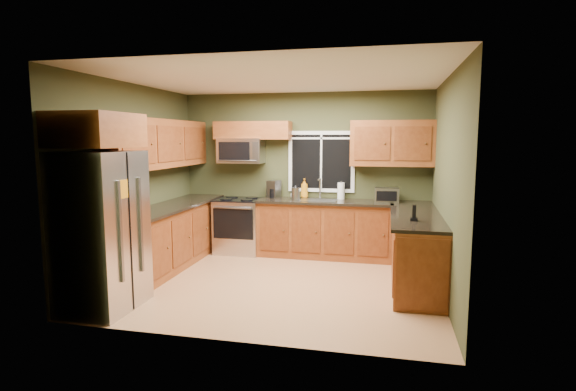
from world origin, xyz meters
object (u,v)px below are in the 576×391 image
at_px(soap_bottle_c, 294,194).
at_px(toaster_oven, 387,195).
at_px(coffee_maker, 274,190).
at_px(kettle, 296,193).
at_px(soap_bottle_a, 304,188).
at_px(refrigerator, 102,231).
at_px(microwave, 241,151).
at_px(paper_towel_roll, 341,191).
at_px(cordless_phone, 414,216).
at_px(range, 240,225).

bearing_deg(soap_bottle_c, toaster_oven, -4.52).
height_order(coffee_maker, kettle, coffee_maker).
bearing_deg(soap_bottle_a, refrigerator, -120.53).
height_order(microwave, paper_towel_roll, microwave).
height_order(refrigerator, paper_towel_roll, refrigerator).
distance_m(refrigerator, kettle, 3.19).
bearing_deg(soap_bottle_c, cordless_phone, -42.30).
relative_size(microwave, toaster_oven, 2.00).
distance_m(refrigerator, soap_bottle_a, 3.49).
xyz_separation_m(microwave, soap_bottle_a, (1.08, 0.09, -0.63)).
distance_m(kettle, soap_bottle_a, 0.31).
relative_size(range, cordless_phone, 4.82).
bearing_deg(soap_bottle_c, microwave, 179.65).
bearing_deg(microwave, range, -89.98).
relative_size(microwave, soap_bottle_c, 4.90).
xyz_separation_m(microwave, soap_bottle_c, (0.92, -0.01, -0.71)).
distance_m(toaster_oven, coffee_maker, 1.88).
distance_m(microwave, paper_towel_roll, 1.82).
relative_size(refrigerator, coffee_maker, 6.22).
height_order(refrigerator, soap_bottle_a, refrigerator).
relative_size(range, microwave, 1.23).
distance_m(toaster_oven, soap_bottle_c, 1.52).
distance_m(coffee_maker, paper_towel_roll, 1.14).
distance_m(coffee_maker, kettle, 0.48).
xyz_separation_m(toaster_oven, soap_bottle_a, (-1.36, 0.22, 0.05)).
bearing_deg(coffee_maker, toaster_oven, -4.84).
bearing_deg(refrigerator, soap_bottle_a, 59.47).
relative_size(range, soap_bottle_c, 6.04).
xyz_separation_m(refrigerator, coffee_maker, (1.25, 2.94, 0.18)).
bearing_deg(coffee_maker, microwave, -176.60).
bearing_deg(toaster_oven, refrigerator, -138.37).
bearing_deg(range, soap_bottle_a, 12.04).
bearing_deg(paper_towel_roll, soap_bottle_a, 177.92).
bearing_deg(soap_bottle_a, coffee_maker, -173.29).
bearing_deg(microwave, toaster_oven, -2.94).
bearing_deg(soap_bottle_c, kettle, -71.29).
xyz_separation_m(toaster_oven, coffee_maker, (-1.88, 0.16, 0.02)).
relative_size(coffee_maker, cordless_phone, 1.49).
bearing_deg(refrigerator, coffee_maker, 66.92).
bearing_deg(soap_bottle_a, cordless_phone, -46.46).
distance_m(paper_towel_roll, soap_bottle_a, 0.62).
bearing_deg(coffee_maker, cordless_phone, -37.91).
bearing_deg(cordless_phone, kettle, 140.08).
relative_size(microwave, kettle, 3.08).
bearing_deg(coffee_maker, paper_towel_roll, 1.93).
height_order(range, cordless_phone, cordless_phone).
height_order(toaster_oven, soap_bottle_c, toaster_oven).
height_order(microwave, cordless_phone, microwave).
bearing_deg(coffee_maker, refrigerator, -113.08).
xyz_separation_m(toaster_oven, kettle, (-1.45, -0.07, -0.00)).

